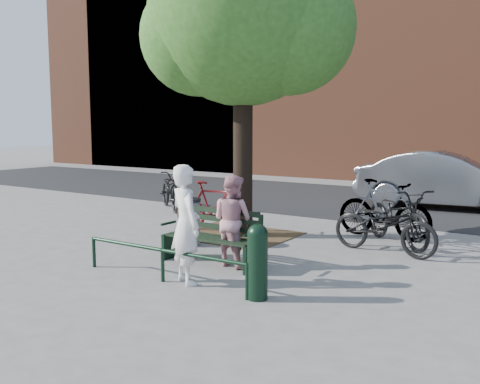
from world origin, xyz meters
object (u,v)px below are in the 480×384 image
Objects in this scene: bollard at (258,259)px; person_left at (186,224)px; bicycle_c at (384,225)px; litter_bin at (189,222)px; parked_car at (446,180)px; park_bench at (214,235)px; person_right at (233,220)px.

person_left is at bearing 177.65° from bollard.
person_left is 0.88× the size of bicycle_c.
litter_bin is 0.46× the size of bicycle_c.
person_left is 0.37× the size of parked_car.
park_bench reaches higher than litter_bin.
person_right reaches higher than litter_bin.
litter_bin is (-1.21, 0.85, -0.02)m from park_bench.
bicycle_c is 6.06m from parked_car.
parked_car is (-0.31, 6.05, 0.26)m from bicycle_c.
bollard is at bearing -35.91° from litter_bin.
bollard is 0.51× the size of bicycle_c.
person_right is 1.48× the size of bollard.
bicycle_c reaches higher than park_bench.
parked_car is (1.52, 8.26, 0.03)m from person_right.
park_bench is at bearing 144.63° from bicycle_c.
person_left is 9.58m from parked_car.
parked_car reaches higher than litter_bin.
park_bench is 1.99m from bollard.
parked_car is at bearing -71.84° from person_left.
bicycle_c is at bearing -90.96° from person_left.
parked_car is at bearing 77.40° from park_bench.
bicycle_c is at bearing 22.98° from litter_bin.
litter_bin is at bearing -24.82° from person_left.
litter_bin is 8.09m from parked_car.
person_right reaches higher than park_bench.
litter_bin is at bearing 151.10° from parked_car.
bollard is 1.13× the size of litter_bin.
parked_car is (1.86, 8.33, 0.31)m from park_bench.
bicycle_c is 0.42× the size of parked_car.
person_left is at bearing 159.85° from bicycle_c.
bicycle_c is (3.37, 1.43, 0.06)m from litter_bin.
litter_bin is (-1.55, 0.78, -0.30)m from person_right.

